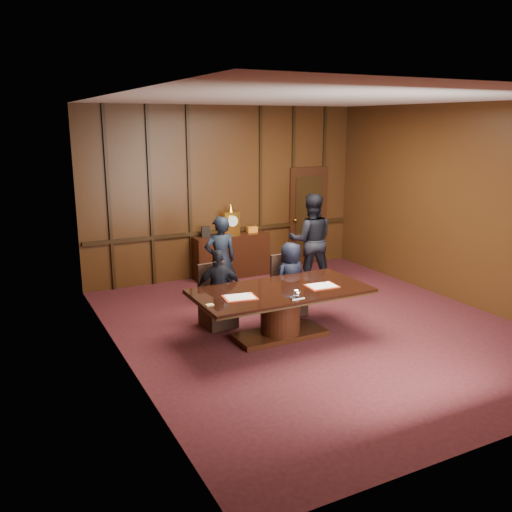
{
  "coord_description": "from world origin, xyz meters",
  "views": [
    {
      "loc": [
        -4.51,
        -6.77,
        3.18
      ],
      "look_at": [
        -0.64,
        0.85,
        1.05
      ],
      "focal_mm": 38.0,
      "sensor_mm": 36.0,
      "label": 1
    }
  ],
  "objects_px": {
    "sideboard": "(231,254)",
    "signatory_right": "(291,279)",
    "witness_left": "(220,260)",
    "conference_table": "(280,305)",
    "witness_right": "(311,240)",
    "signatory_left": "(219,289)"
  },
  "relations": [
    {
      "from": "conference_table",
      "to": "signatory_right",
      "type": "distance_m",
      "value": 1.04
    },
    {
      "from": "sideboard",
      "to": "signatory_left",
      "type": "bearing_deg",
      "value": -118.09
    },
    {
      "from": "signatory_right",
      "to": "witness_right",
      "type": "height_order",
      "value": "witness_right"
    },
    {
      "from": "conference_table",
      "to": "signatory_right",
      "type": "bearing_deg",
      "value": 50.91
    },
    {
      "from": "sideboard",
      "to": "conference_table",
      "type": "distance_m",
      "value": 3.42
    },
    {
      "from": "sideboard",
      "to": "signatory_right",
      "type": "relative_size",
      "value": 1.29
    },
    {
      "from": "signatory_right",
      "to": "witness_right",
      "type": "distance_m",
      "value": 1.77
    },
    {
      "from": "signatory_right",
      "to": "witness_left",
      "type": "distance_m",
      "value": 1.37
    },
    {
      "from": "sideboard",
      "to": "signatory_right",
      "type": "bearing_deg",
      "value": -91.34
    },
    {
      "from": "sideboard",
      "to": "witness_left",
      "type": "distance_m",
      "value": 1.72
    },
    {
      "from": "witness_right",
      "to": "signatory_left",
      "type": "bearing_deg",
      "value": 50.66
    },
    {
      "from": "witness_left",
      "to": "witness_right",
      "type": "bearing_deg",
      "value": -170.64
    },
    {
      "from": "sideboard",
      "to": "witness_right",
      "type": "bearing_deg",
      "value": -48.18
    },
    {
      "from": "conference_table",
      "to": "signatory_left",
      "type": "distance_m",
      "value": 1.04
    },
    {
      "from": "signatory_left",
      "to": "signatory_right",
      "type": "relative_size",
      "value": 1.01
    },
    {
      "from": "conference_table",
      "to": "witness_right",
      "type": "distance_m",
      "value": 2.81
    },
    {
      "from": "sideboard",
      "to": "signatory_right",
      "type": "height_order",
      "value": "sideboard"
    },
    {
      "from": "signatory_left",
      "to": "sideboard",
      "type": "bearing_deg",
      "value": -103.8
    },
    {
      "from": "signatory_left",
      "to": "witness_right",
      "type": "bearing_deg",
      "value": -138.74
    },
    {
      "from": "signatory_left",
      "to": "witness_right",
      "type": "height_order",
      "value": "witness_right"
    },
    {
      "from": "sideboard",
      "to": "witness_right",
      "type": "height_order",
      "value": "witness_right"
    },
    {
      "from": "sideboard",
      "to": "conference_table",
      "type": "bearing_deg",
      "value": -101.97
    }
  ]
}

